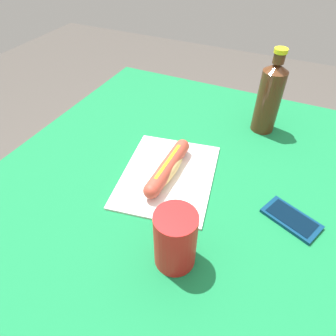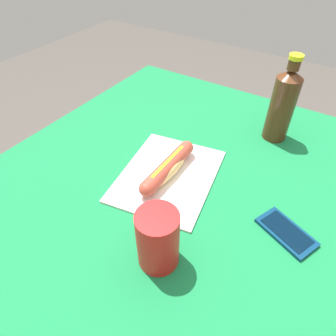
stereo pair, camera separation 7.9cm
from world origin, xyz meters
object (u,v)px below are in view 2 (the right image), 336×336
(soda_bottle, at_px, (283,104))
(drinking_cup, at_px, (158,239))
(hot_dog, at_px, (168,167))
(cell_phone, at_px, (286,232))

(soda_bottle, bearing_deg, drinking_cup, 173.44)
(hot_dog, xyz_separation_m, soda_bottle, (0.33, -0.18, 0.08))
(cell_phone, xyz_separation_m, soda_bottle, (0.35, 0.14, 0.11))
(cell_phone, height_order, soda_bottle, soda_bottle)
(hot_dog, distance_m, drinking_cup, 0.25)
(hot_dog, xyz_separation_m, cell_phone, (-0.01, -0.33, -0.03))
(soda_bottle, bearing_deg, hot_dog, 151.35)
(hot_dog, relative_size, cell_phone, 1.60)
(hot_dog, distance_m, soda_bottle, 0.39)
(soda_bottle, distance_m, drinking_cup, 0.56)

